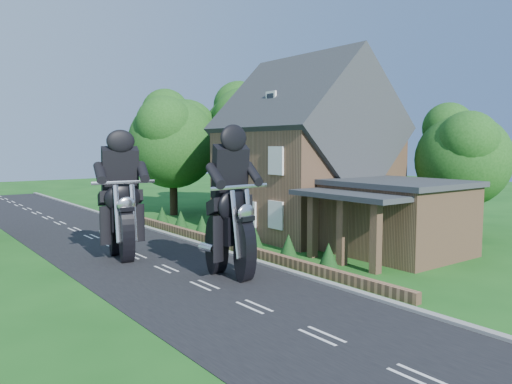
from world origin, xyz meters
TOP-DOWN VIEW (x-y plane):
  - ground at (0.00, 0.00)m, footprint 120.00×120.00m
  - road at (0.00, 0.00)m, footprint 7.00×80.00m
  - kerb at (3.65, 0.00)m, footprint 0.30×80.00m
  - garden_wall at (4.30, 5.00)m, footprint 0.30×22.00m
  - house at (10.49, 6.00)m, footprint 9.54×8.64m
  - annex at (9.87, -0.80)m, footprint 7.05×5.94m
  - tree_annex_side at (17.13, 0.10)m, footprint 5.64×5.20m
  - tree_house_right at (16.65, 8.62)m, footprint 6.51×6.00m
  - tree_behind_house at (14.18, 16.14)m, footprint 7.81×7.20m
  - tree_behind_left at (8.16, 17.13)m, footprint 6.94×6.40m
  - shrub_a at (5.30, -1.00)m, footprint 0.90×0.90m
  - shrub_b at (5.30, 1.50)m, footprint 0.90×0.90m
  - shrub_c at (5.30, 4.00)m, footprint 0.90×0.90m
  - shrub_d at (5.30, 9.00)m, footprint 0.90×0.90m
  - shrub_e at (5.30, 11.50)m, footprint 0.90×0.90m
  - shrub_f at (5.30, 14.00)m, footprint 0.90×0.90m
  - motorcycle_lead at (1.37, 0.32)m, footprint 0.69×1.92m
  - motorcycle_follow at (-0.74, 5.78)m, footprint 0.68×1.88m

SIDE VIEW (x-z plane):
  - ground at x=0.00m, z-range 0.00..0.00m
  - road at x=0.00m, z-range 0.00..0.02m
  - kerb at x=3.65m, z-range 0.00..0.12m
  - garden_wall at x=4.30m, z-range 0.00..0.40m
  - shrub_a at x=5.30m, z-range 0.00..1.10m
  - shrub_b at x=5.30m, z-range 0.00..1.10m
  - shrub_c at x=5.30m, z-range 0.00..1.10m
  - shrub_d at x=5.30m, z-range 0.00..1.10m
  - shrub_e at x=5.30m, z-range 0.00..1.10m
  - shrub_f at x=5.30m, z-range 0.00..1.10m
  - motorcycle_follow at x=-0.74m, z-range 0.00..1.71m
  - motorcycle_lead at x=1.37m, z-range 0.00..1.74m
  - annex at x=9.87m, z-range 0.05..3.49m
  - house at x=10.49m, z-range -0.78..9.46m
  - tree_annex_side at x=17.13m, z-range 0.95..8.43m
  - tree_house_right at x=16.65m, z-range 0.99..9.39m
  - tree_behind_left at x=8.16m, z-range 1.15..10.31m
  - tree_behind_house at x=14.18m, z-range 1.19..11.27m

